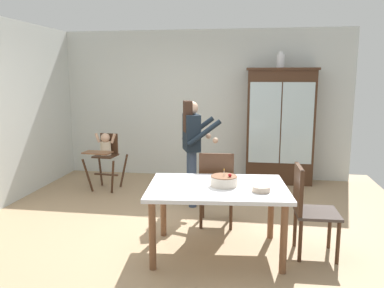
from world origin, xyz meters
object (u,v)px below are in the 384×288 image
dining_chair_far_side (216,184)px  adult_person (192,140)px  ceramic_vase (281,61)px  high_chair_with_toddler (105,151)px  china_cabinet (280,126)px  dining_table (217,194)px  serving_bowl (261,189)px  dining_chair_right_end (307,204)px  birthday_cake (224,181)px

dining_chair_far_side → adult_person: bearing=-64.5°
ceramic_vase → high_chair_with_toddler: 3.32m
china_cabinet → dining_table: 3.07m
dining_table → china_cabinet: bearing=74.2°
china_cabinet → dining_table: size_ratio=1.31×
serving_bowl → dining_chair_right_end: size_ratio=0.19×
high_chair_with_toddler → serving_bowl: high_chair_with_toddler is taller
dining_chair_far_side → dining_chair_right_end: same height
dining_chair_right_end → china_cabinet: bearing=0.2°
ceramic_vase → adult_person: 2.27m
dining_chair_far_side → dining_chair_right_end: size_ratio=1.00×
dining_chair_right_end → birthday_cake: bearing=93.7°
high_chair_with_toddler → dining_table: size_ratio=0.62×
china_cabinet → adult_person: china_cabinet is taller
birthday_cake → dining_chair_right_end: (0.87, 0.09, -0.24)m
ceramic_vase → serving_bowl: (-0.35, -3.07, -1.36)m
serving_bowl → adult_person: bearing=120.5°
china_cabinet → dining_chair_far_side: china_cabinet is taller
ceramic_vase → birthday_cake: size_ratio=0.96×
adult_person → serving_bowl: size_ratio=8.50×
high_chair_with_toddler → dining_table: 2.89m
china_cabinet → ceramic_vase: bearing=173.2°
birthday_cake → serving_bowl: bearing=-21.0°
ceramic_vase → adult_person: (-1.30, -1.46, -1.16)m
adult_person → dining_chair_right_end: bearing=-154.2°
ceramic_vase → dining_chair_right_end: ceramic_vase is taller
adult_person → dining_table: adult_person is taller
dining_chair_far_side → ceramic_vase: bearing=-115.0°
birthday_cake → dining_chair_right_end: bearing=5.6°
china_cabinet → adult_person: 1.97m
ceramic_vase → high_chair_with_toddler: size_ratio=0.28×
high_chair_with_toddler → dining_chair_far_side: bearing=-29.2°
china_cabinet → high_chair_with_toddler: (-2.87, -0.89, -0.36)m
ceramic_vase → dining_chair_right_end: (0.14, -2.84, -1.57)m
high_chair_with_toddler → birthday_cake: bearing=-39.0°
high_chair_with_toddler → dining_chair_far_side: dining_chair_far_side is taller
serving_bowl → dining_chair_far_side: size_ratio=0.19×
birthday_cake → ceramic_vase: bearing=76.0°
high_chair_with_toddler → serving_bowl: 3.31m
birthday_cake → dining_chair_far_side: 0.75m
china_cabinet → high_chair_with_toddler: size_ratio=2.12×
ceramic_vase → dining_table: (-0.80, -2.94, -1.48)m
adult_person → dining_table: 1.59m
serving_bowl → dining_chair_far_side: 1.02m
high_chair_with_toddler → birthday_cake: 2.93m
ceramic_vase → dining_table: ceramic_vase is taller
adult_person → china_cabinet: bearing=-62.7°
high_chair_with_toddler → dining_chair_far_side: size_ratio=0.99×
ceramic_vase → serving_bowl: size_ratio=1.50×
ceramic_vase → birthday_cake: ceramic_vase is taller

